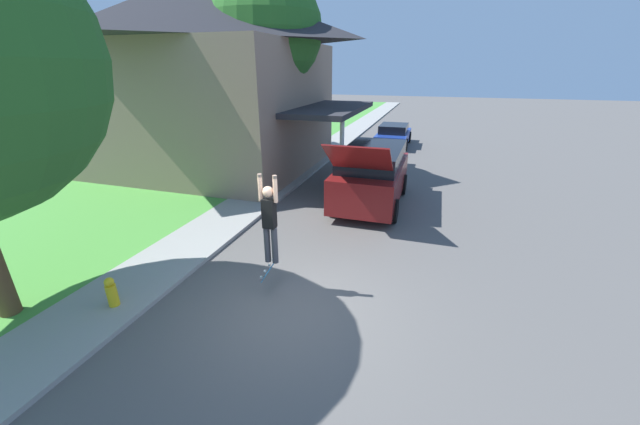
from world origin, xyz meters
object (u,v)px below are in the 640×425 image
(skateboard, at_px, (269,269))
(fire_hydrant, at_px, (112,292))
(car_down_street, at_px, (393,135))
(skateboarder, at_px, (269,219))
(suv_parked, at_px, (372,175))
(lawn_tree_far, at_px, (266,31))

(skateboard, height_order, fire_hydrant, fire_hydrant)
(car_down_street, distance_m, skateboard, 16.45)
(car_down_street, bearing_deg, skateboard, -92.22)
(skateboarder, bearing_deg, fire_hydrant, -148.50)
(skateboard, bearing_deg, suv_parked, 78.86)
(suv_parked, bearing_deg, skateboard, -101.14)
(car_down_street, distance_m, skateboarder, 16.49)
(car_down_street, height_order, skateboard, car_down_street)
(skateboard, distance_m, fire_hydrant, 3.08)
(lawn_tree_far, height_order, car_down_street, lawn_tree_far)
(car_down_street, height_order, skateboarder, skateboarder)
(suv_parked, distance_m, car_down_street, 10.62)
(suv_parked, xyz_separation_m, fire_hydrant, (-3.75, -7.50, -0.65))
(skateboard, bearing_deg, car_down_street, 87.78)
(suv_parked, relative_size, fire_hydrant, 8.46)
(car_down_street, relative_size, skateboarder, 2.17)
(suv_parked, distance_m, skateboarder, 5.98)
(lawn_tree_far, bearing_deg, skateboard, -65.62)
(car_down_street, distance_m, fire_hydrant, 18.38)
(skateboarder, bearing_deg, lawn_tree_far, 114.78)
(car_down_street, bearing_deg, lawn_tree_far, -120.53)
(lawn_tree_far, bearing_deg, suv_parked, -29.20)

